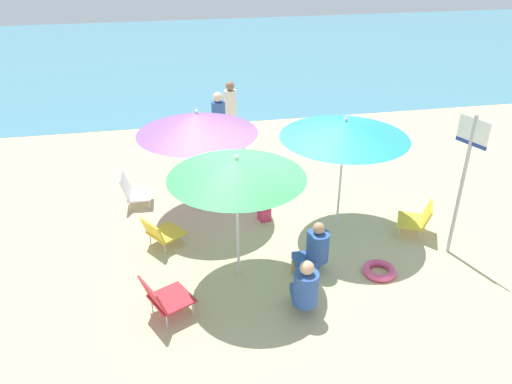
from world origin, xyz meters
The scene contains 16 objects.
ground_plane centered at (0.00, 0.00, 0.00)m, with size 40.00×40.00×0.00m, color #CCB789.
sea_water centered at (0.00, 13.86, 0.00)m, with size 40.00×16.00×0.01m, color teal.
umbrella_green centered at (-0.51, -0.70, 1.81)m, with size 1.96×1.96×2.01m.
umbrella_purple centered at (-0.88, 1.35, 1.74)m, with size 2.12×2.12×1.99m.
umbrella_teal centered at (1.42, 0.33, 1.85)m, with size 2.12×2.12×2.05m.
beach_chair_a centered at (-1.66, -1.45, 0.34)m, with size 0.77×0.74×0.65m.
beach_chair_b centered at (-2.13, 1.80, 0.31)m, with size 0.57×0.53×0.64m.
beach_chair_c centered at (-1.65, 0.28, 0.28)m, with size 0.76×0.74×0.55m.
beach_chair_d centered at (2.69, -0.16, 0.32)m, with size 0.72×0.72×0.59m.
person_a centered at (0.64, -0.84, 0.41)m, with size 0.58×0.36×0.87m.
person_b centered at (-0.31, 2.99, 0.90)m, with size 0.28×0.28×1.75m.
person_c centered at (0.24, -1.73, 0.43)m, with size 0.39×0.57×0.89m.
person_d centered at (0.14, 4.46, 0.78)m, with size 0.28×0.28×1.53m.
warning_sign centered at (2.97, -0.76, 1.56)m, with size 0.22×0.49×2.37m.
swim_ring centered at (1.62, -1.10, 0.06)m, with size 0.52×0.52×0.11m, color #E54C7F.
beach_bag centered at (0.20, 0.79, 0.15)m, with size 0.21×0.20×0.29m, color #DB3866.
Camera 1 is at (-1.45, -6.95, 4.84)m, focal length 35.70 mm.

